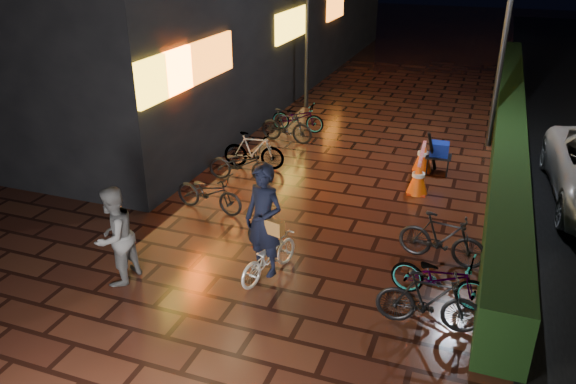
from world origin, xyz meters
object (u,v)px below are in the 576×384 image
at_px(cyclist, 266,237).
at_px(cart_assembly, 439,151).
at_px(traffic_barrier, 421,167).
at_px(bystander_person, 115,236).

xyz_separation_m(cyclist, cart_assembly, (2.12, 5.52, -0.19)).
bearing_deg(cyclist, traffic_barrier, 69.64).
height_order(bystander_person, cyclist, cyclist).
relative_size(bystander_person, cart_assembly, 1.52).
xyz_separation_m(bystander_person, traffic_barrier, (4.02, 5.81, -0.47)).
relative_size(traffic_barrier, cart_assembly, 1.66).
distance_m(cyclist, cart_assembly, 5.91).
xyz_separation_m(bystander_person, cyclist, (2.21, 0.93, -0.08)).
relative_size(cyclist, cart_assembly, 1.84).
distance_m(bystander_person, cart_assembly, 7.77).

